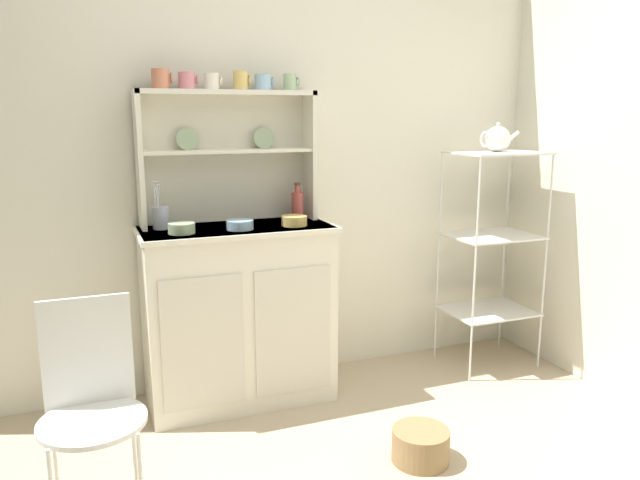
{
  "coord_description": "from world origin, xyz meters",
  "views": [
    {
      "loc": [
        -0.96,
        -1.58,
        1.47
      ],
      "look_at": [
        0.1,
        1.12,
        0.87
      ],
      "focal_mm": 34.51,
      "sensor_mm": 36.0,
      "label": 1
    }
  ],
  "objects_px": {
    "floor_basket": "(420,445)",
    "hutch_shelf_unit": "(226,146)",
    "cup_terracotta_0": "(161,79)",
    "porcelain_teapot": "(497,139)",
    "jam_bottle": "(297,205)",
    "bowl_mixing_large": "(182,228)",
    "bakers_rack": "(492,233)",
    "wire_chair": "(91,396)",
    "hutch_cabinet": "(239,313)",
    "utensil_jar": "(161,217)"
  },
  "relations": [
    {
      "from": "floor_basket",
      "to": "hutch_shelf_unit",
      "type": "bearing_deg",
      "value": 119.11
    },
    {
      "from": "cup_terracotta_0",
      "to": "porcelain_teapot",
      "type": "relative_size",
      "value": 0.41
    },
    {
      "from": "jam_bottle",
      "to": "porcelain_teapot",
      "type": "relative_size",
      "value": 0.85
    },
    {
      "from": "hutch_shelf_unit",
      "to": "bowl_mixing_large",
      "type": "distance_m",
      "value": 0.52
    },
    {
      "from": "hutch_shelf_unit",
      "to": "porcelain_teapot",
      "type": "height_order",
      "value": "hutch_shelf_unit"
    },
    {
      "from": "cup_terracotta_0",
      "to": "bakers_rack",
      "type": "bearing_deg",
      "value": -6.28
    },
    {
      "from": "hutch_shelf_unit",
      "to": "wire_chair",
      "type": "relative_size",
      "value": 1.05
    },
    {
      "from": "wire_chair",
      "to": "floor_basket",
      "type": "xyz_separation_m",
      "value": [
        1.3,
        -0.03,
        -0.45
      ]
    },
    {
      "from": "hutch_cabinet",
      "to": "porcelain_teapot",
      "type": "bearing_deg",
      "value": -2.92
    },
    {
      "from": "hutch_shelf_unit",
      "to": "bowl_mixing_large",
      "type": "bearing_deg",
      "value": -139.81
    },
    {
      "from": "hutch_cabinet",
      "to": "wire_chair",
      "type": "relative_size",
      "value": 1.13
    },
    {
      "from": "hutch_shelf_unit",
      "to": "hutch_cabinet",
      "type": "bearing_deg",
      "value": -90.0
    },
    {
      "from": "bowl_mixing_large",
      "to": "utensil_jar",
      "type": "xyz_separation_m",
      "value": [
        -0.08,
        0.15,
        0.03
      ]
    },
    {
      "from": "wire_chair",
      "to": "bowl_mixing_large",
      "type": "bearing_deg",
      "value": 53.3
    },
    {
      "from": "floor_basket",
      "to": "cup_terracotta_0",
      "type": "distance_m",
      "value": 2.05
    },
    {
      "from": "bakers_rack",
      "to": "bowl_mixing_large",
      "type": "relative_size",
      "value": 10.05
    },
    {
      "from": "utensil_jar",
      "to": "floor_basket",
      "type": "bearing_deg",
      "value": -45.5
    },
    {
      "from": "hutch_cabinet",
      "to": "hutch_shelf_unit",
      "type": "bearing_deg",
      "value": 90.0
    },
    {
      "from": "hutch_cabinet",
      "to": "porcelain_teapot",
      "type": "height_order",
      "value": "porcelain_teapot"
    },
    {
      "from": "hutch_shelf_unit",
      "to": "wire_chair",
      "type": "height_order",
      "value": "hutch_shelf_unit"
    },
    {
      "from": "wire_chair",
      "to": "porcelain_teapot",
      "type": "xyz_separation_m",
      "value": [
        2.21,
        0.76,
        0.81
      ]
    },
    {
      "from": "utensil_jar",
      "to": "porcelain_teapot",
      "type": "xyz_separation_m",
      "value": [
        1.84,
        -0.15,
        0.35
      ]
    },
    {
      "from": "jam_bottle",
      "to": "bowl_mixing_large",
      "type": "bearing_deg",
      "value": -165.84
    },
    {
      "from": "cup_terracotta_0",
      "to": "porcelain_teapot",
      "type": "bearing_deg",
      "value": -6.28
    },
    {
      "from": "hutch_cabinet",
      "to": "cup_terracotta_0",
      "type": "distance_m",
      "value": 1.21
    },
    {
      "from": "bowl_mixing_large",
      "to": "porcelain_teapot",
      "type": "relative_size",
      "value": 0.54
    },
    {
      "from": "hutch_cabinet",
      "to": "utensil_jar",
      "type": "relative_size",
      "value": 4.1
    },
    {
      "from": "hutch_shelf_unit",
      "to": "floor_basket",
      "type": "height_order",
      "value": "hutch_shelf_unit"
    },
    {
      "from": "floor_basket",
      "to": "porcelain_teapot",
      "type": "height_order",
      "value": "porcelain_teapot"
    },
    {
      "from": "wire_chair",
      "to": "bowl_mixing_large",
      "type": "xyz_separation_m",
      "value": [
        0.45,
        0.76,
        0.43
      ]
    },
    {
      "from": "jam_bottle",
      "to": "porcelain_teapot",
      "type": "xyz_separation_m",
      "value": [
        1.13,
        -0.16,
        0.33
      ]
    },
    {
      "from": "hutch_cabinet",
      "to": "bakers_rack",
      "type": "height_order",
      "value": "bakers_rack"
    },
    {
      "from": "bakers_rack",
      "to": "hutch_shelf_unit",
      "type": "bearing_deg",
      "value": 170.89
    },
    {
      "from": "hutch_shelf_unit",
      "to": "cup_terracotta_0",
      "type": "relative_size",
      "value": 9.35
    },
    {
      "from": "floor_basket",
      "to": "porcelain_teapot",
      "type": "bearing_deg",
      "value": 40.86
    },
    {
      "from": "porcelain_teapot",
      "to": "jam_bottle",
      "type": "bearing_deg",
      "value": 171.85
    },
    {
      "from": "bakers_rack",
      "to": "jam_bottle",
      "type": "bearing_deg",
      "value": 171.86
    },
    {
      "from": "bakers_rack",
      "to": "wire_chair",
      "type": "height_order",
      "value": "bakers_rack"
    },
    {
      "from": "jam_bottle",
      "to": "utensil_jar",
      "type": "height_order",
      "value": "utensil_jar"
    },
    {
      "from": "hutch_shelf_unit",
      "to": "wire_chair",
      "type": "distance_m",
      "value": 1.46
    },
    {
      "from": "hutch_cabinet",
      "to": "wire_chair",
      "type": "height_order",
      "value": "hutch_cabinet"
    },
    {
      "from": "bakers_rack",
      "to": "cup_terracotta_0",
      "type": "height_order",
      "value": "cup_terracotta_0"
    },
    {
      "from": "wire_chair",
      "to": "utensil_jar",
      "type": "xyz_separation_m",
      "value": [
        0.37,
        0.91,
        0.46
      ]
    },
    {
      "from": "cup_terracotta_0",
      "to": "utensil_jar",
      "type": "height_order",
      "value": "cup_terracotta_0"
    },
    {
      "from": "jam_bottle",
      "to": "porcelain_teapot",
      "type": "distance_m",
      "value": 1.19
    },
    {
      "from": "bakers_rack",
      "to": "jam_bottle",
      "type": "xyz_separation_m",
      "value": [
        -1.13,
        0.16,
        0.2
      ]
    },
    {
      "from": "utensil_jar",
      "to": "hutch_shelf_unit",
      "type": "bearing_deg",
      "value": 13.43
    },
    {
      "from": "wire_chair",
      "to": "jam_bottle",
      "type": "relative_size",
      "value": 4.33
    },
    {
      "from": "hutch_shelf_unit",
      "to": "bakers_rack",
      "type": "bearing_deg",
      "value": -9.11
    },
    {
      "from": "cup_terracotta_0",
      "to": "porcelain_teapot",
      "type": "xyz_separation_m",
      "value": [
        1.8,
        -0.2,
        -0.3
      ]
    }
  ]
}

